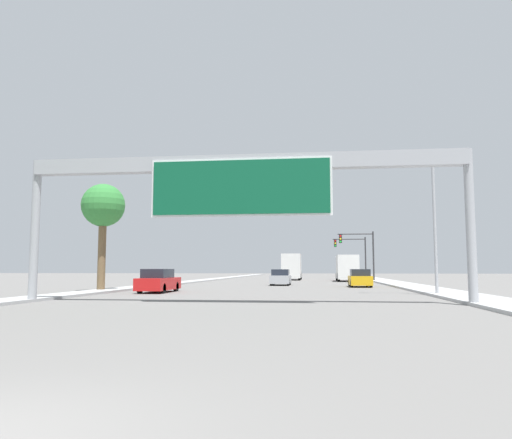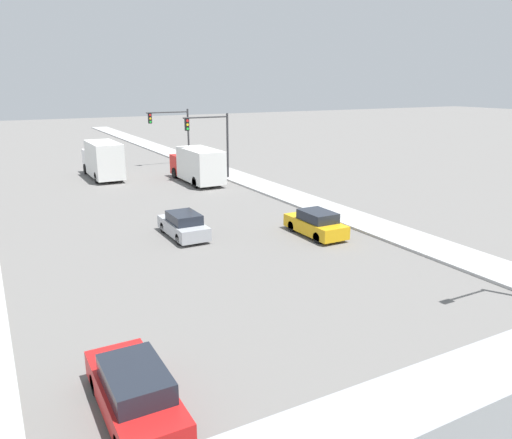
% 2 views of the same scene
% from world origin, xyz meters
% --- Properties ---
extents(sidewalk_right, '(3.00, 120.00, 0.15)m').
position_xyz_m(sidewalk_right, '(11.25, 60.00, 0.07)').
color(sidewalk_right, '#A8A8A8').
rests_on(sidewalk_right, ground).
extents(car_mid_center, '(1.77, 4.32, 1.51)m').
position_xyz_m(car_mid_center, '(7.00, 39.15, 0.71)').
color(car_mid_center, gold).
rests_on(car_mid_center, ground).
extents(car_far_center, '(1.76, 4.31, 1.48)m').
position_xyz_m(car_far_center, '(0.00, 42.66, 0.70)').
color(car_far_center, '#A5A8AD').
rests_on(car_far_center, ground).
extents(car_mid_right, '(1.73, 4.74, 1.54)m').
position_xyz_m(car_mid_right, '(-7.00, 27.81, 0.72)').
color(car_mid_right, red).
rests_on(car_mid_right, ground).
extents(truck_box_primary, '(2.46, 7.85, 3.14)m').
position_xyz_m(truck_box_primary, '(7.00, 57.56, 1.60)').
color(truck_box_primary, red).
rests_on(truck_box_primary, ground).
extents(truck_box_secondary, '(2.45, 7.93, 3.48)m').
position_xyz_m(truck_box_secondary, '(0.00, 63.93, 1.76)').
color(truck_box_secondary, white).
rests_on(truck_box_secondary, ground).
extents(traffic_light_near_intersection, '(4.39, 0.32, 6.08)m').
position_xyz_m(traffic_light_near_intersection, '(8.85, 58.00, 4.11)').
color(traffic_light_near_intersection, '#2D2D30').
rests_on(traffic_light_near_intersection, ground).
extents(traffic_light_mid_block, '(4.69, 0.32, 6.02)m').
position_xyz_m(traffic_light_mid_block, '(8.74, 68.00, 4.09)').
color(traffic_light_mid_block, '#2D2D30').
rests_on(traffic_light_mid_block, ground).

